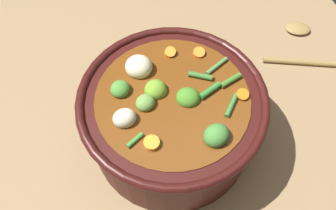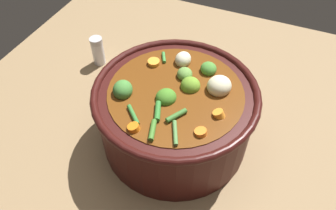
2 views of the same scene
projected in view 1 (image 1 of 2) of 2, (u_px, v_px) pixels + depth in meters
ground_plane at (172, 136)px, 0.67m from camera, size 1.10×1.10×0.00m
cooking_pot at (172, 117)px, 0.60m from camera, size 0.33×0.33×0.17m
wooden_spoon at (300, 43)px, 0.80m from camera, size 0.18×0.18×0.01m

